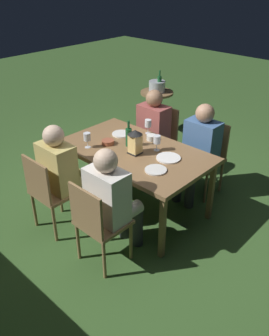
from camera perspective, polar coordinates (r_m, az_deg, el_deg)
ground_plane at (r=4.20m, az=-0.00°, el=-6.18°), size 16.00×16.00×0.00m
dining_table at (r=3.83m, az=-0.00°, el=2.17°), size 1.62×0.97×0.74m
chair_side_left_b at (r=4.73m, az=4.03°, el=4.99°), size 0.42×0.40×0.87m
person_in_rust at (r=4.53m, az=2.51°, el=5.98°), size 0.38×0.47×1.15m
chair_side_right_a at (r=3.21m, az=-5.97°, el=-8.47°), size 0.42×0.40×0.87m
person_in_cream at (r=3.23m, az=-3.52°, el=-4.81°), size 0.38×0.47×1.15m
chair_side_right_b at (r=3.70m, az=-13.51°, el=-3.49°), size 0.42×0.40×0.87m
person_in_mustard at (r=3.71m, az=-11.33°, el=-0.35°), size 0.38×0.47×1.15m
chair_side_left_a at (r=4.36m, az=11.43°, el=2.15°), size 0.42×0.40×0.87m
person_in_blue at (r=4.14m, az=10.17°, el=3.10°), size 0.38×0.47×1.15m
lantern_centerpiece at (r=3.67m, az=0.10°, el=4.41°), size 0.15×0.15×0.27m
green_bottle_on_table at (r=3.85m, az=-0.94°, el=5.04°), size 0.07×0.07×0.29m
wine_glass_a at (r=3.84m, az=-7.58°, el=4.85°), size 0.08×0.08×0.17m
wine_glass_b at (r=3.75m, az=3.61°, el=4.45°), size 0.08×0.08×0.17m
wine_glass_c at (r=4.15m, az=2.18°, el=7.05°), size 0.08×0.08×0.17m
plate_a at (r=3.64m, az=5.44°, el=1.61°), size 0.25×0.25×0.01m
plate_b at (r=3.42m, az=3.41°, el=-0.31°), size 0.21×0.21×0.01m
plate_c at (r=4.16m, az=-2.10°, el=5.47°), size 0.22×0.22×0.01m
bowl_olives at (r=4.02m, az=2.74°, el=4.92°), size 0.11×0.11×0.06m
bowl_bread at (r=3.93m, az=-4.27°, el=4.18°), size 0.14×0.14×0.05m
side_table at (r=5.90m, az=3.53°, el=9.91°), size 0.53×0.53×0.69m
ice_bucket at (r=5.79m, az=3.65°, el=12.98°), size 0.26×0.26×0.34m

